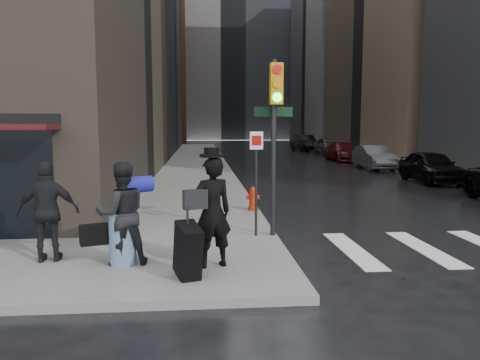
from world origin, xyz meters
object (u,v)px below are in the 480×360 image
object	(u,v)px
man_overcoat	(207,218)
parked_car_5	(304,143)
man_greycoat	(48,212)
parked_car_1	(431,166)
fire_hydrant	(253,200)
parked_car_2	(374,157)
traffic_light	(273,124)
parked_car_4	(329,146)
man_jeans	(121,214)
parked_car_3	(343,152)

from	to	relation	value
man_overcoat	parked_car_5	xyz separation A→B (m)	(10.44, 38.63, -0.25)
man_greycoat	parked_car_1	bearing A→B (deg)	-142.84
fire_hydrant	parked_car_2	bearing A→B (deg)	56.87
man_overcoat	fire_hydrant	bearing A→B (deg)	-122.93
traffic_light	parked_car_4	size ratio (longest dim) A/B	0.87
man_greycoat	parked_car_2	bearing A→B (deg)	-130.17
man_jeans	parked_car_4	world-z (taller)	man_jeans
fire_hydrant	parked_car_3	distance (m)	22.02
parked_car_2	parked_car_5	size ratio (longest dim) A/B	0.88
man_jeans	man_overcoat	bearing A→B (deg)	146.81
fire_hydrant	parked_car_1	xyz separation A→B (m)	(9.17, 7.18, 0.28)
traffic_light	parked_car_5	world-z (taller)	traffic_light
traffic_light	fire_hydrant	bearing A→B (deg)	87.58
man_greycoat	parked_car_2	xyz separation A→B (m)	(13.28, 18.54, -0.37)
parked_car_1	traffic_light	bearing A→B (deg)	-128.60
traffic_light	parked_car_1	world-z (taller)	traffic_light
man_greycoat	traffic_light	distance (m)	5.01
parked_car_1	parked_car_3	xyz separation A→B (m)	(-0.17, 12.91, -0.06)
parked_car_2	man_jeans	bearing A→B (deg)	-120.20
man_greycoat	fire_hydrant	distance (m)	6.60
traffic_light	parked_car_5	distance (m)	37.42
parked_car_4	parked_car_2	bearing A→B (deg)	-94.74
man_overcoat	parked_car_3	xyz separation A→B (m)	(10.45, 25.72, -0.39)
traffic_light	fire_hydrant	size ratio (longest dim) A/B	5.64
fire_hydrant	parked_car_4	xyz separation A→B (m)	(9.74, 26.55, 0.32)
man_jeans	parked_car_3	size ratio (longest dim) A/B	0.40
man_overcoat	fire_hydrant	distance (m)	5.84
traffic_light	parked_car_5	size ratio (longest dim) A/B	0.80
man_jeans	parked_car_4	xyz separation A→B (m)	(12.73, 31.78, -0.31)
fire_hydrant	parked_car_2	distance (m)	16.29
parked_car_3	parked_car_5	xyz separation A→B (m)	(-0.01, 12.91, 0.14)
parked_car_2	parked_car_3	distance (m)	6.46
traffic_light	parked_car_3	world-z (taller)	traffic_light
parked_car_2	parked_car_5	world-z (taller)	parked_car_5
parked_car_4	traffic_light	bearing A→B (deg)	-108.98
man_overcoat	parked_car_1	distance (m)	16.64
man_overcoat	parked_car_1	size ratio (longest dim) A/B	0.50
parked_car_5	man_jeans	bearing A→B (deg)	-111.78
parked_car_2	parked_car_5	xyz separation A→B (m)	(0.09, 19.37, 0.10)
parked_car_1	parked_car_4	distance (m)	19.38
man_jeans	fire_hydrant	xyz separation A→B (m)	(3.00, 5.23, -0.63)
man_greycoat	parked_car_1	distance (m)	18.16
fire_hydrant	parked_car_5	world-z (taller)	parked_car_5
man_greycoat	man_overcoat	bearing A→B (deg)	161.64
man_jeans	traffic_light	bearing A→B (deg)	-166.69
parked_car_3	parked_car_2	bearing A→B (deg)	-90.70
man_greycoat	traffic_light	bearing A→B (deg)	-164.66
man_overcoat	man_jeans	bearing A→B (deg)	-32.58
parked_car_1	parked_car_3	size ratio (longest dim) A/B	0.93
parked_car_2	traffic_light	bearing A→B (deg)	-115.52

